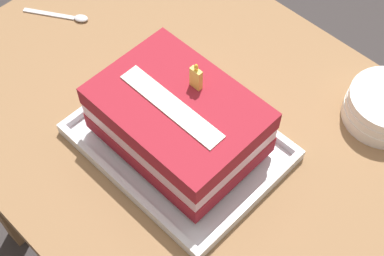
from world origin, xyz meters
name	(u,v)px	position (x,y,z in m)	size (l,w,h in m)	color
dining_table	(204,163)	(0.00, 0.00, 0.62)	(1.07, 0.71, 0.74)	olive
foil_tray	(179,143)	(-0.01, -0.06, 0.75)	(0.35, 0.27, 0.02)	silver
birthday_cake	(178,120)	(-0.01, -0.06, 0.82)	(0.27, 0.19, 0.16)	maroon
serving_spoon_near_tray	(70,17)	(-0.40, 0.01, 0.74)	(0.13, 0.09, 0.01)	silver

